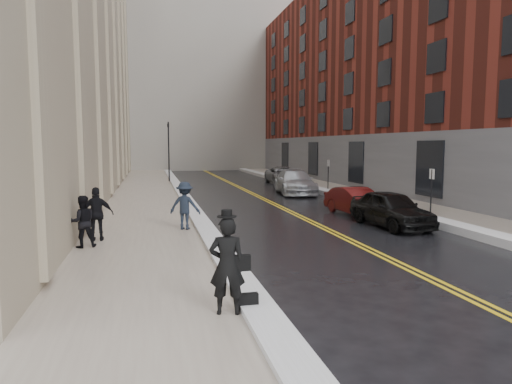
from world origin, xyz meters
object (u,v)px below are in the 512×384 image
pedestrian_c (97,214)px  pedestrian_main (227,266)px  car_black (391,209)px  pedestrian_a (82,222)px  pedestrian_b (185,206)px  car_maroon (356,201)px  car_silver_near (295,182)px  car_silver_far (283,175)px

pedestrian_c → pedestrian_main: bearing=111.0°
car_black → pedestrian_a: bearing=-174.5°
pedestrian_b → pedestrian_c: size_ratio=1.01×
car_maroon → pedestrian_main: size_ratio=2.15×
pedestrian_main → car_silver_near: bearing=-99.5°
car_black → pedestrian_main: 11.49m
pedestrian_main → pedestrian_c: (-3.07, 7.35, -0.03)m
car_black → car_maroon: car_black is taller
car_silver_near → pedestrian_b: pedestrian_b is taller
car_silver_far → pedestrian_a: pedestrian_a is taller
car_maroon → pedestrian_main: 13.94m
car_maroon → pedestrian_a: 12.44m
pedestrian_a → pedestrian_b: size_ratio=0.90×
car_silver_near → pedestrian_b: size_ratio=3.10×
car_silver_far → pedestrian_c: 24.95m
pedestrian_main → pedestrian_a: size_ratio=1.14×
car_silver_near → pedestrian_b: 14.51m
car_silver_far → pedestrian_main: (-9.60, -28.83, 0.35)m
car_maroon → pedestrian_c: bearing=-166.6°
car_silver_far → pedestrian_a: 25.90m
pedestrian_main → pedestrian_c: pedestrian_main is taller
car_maroon → car_black: bearing=-96.7°
car_silver_near → pedestrian_main: bearing=-104.6°
car_silver_near → car_black: bearing=-83.5°
pedestrian_c → car_black: bearing=-177.0°
pedestrian_a → pedestrian_b: 4.02m
car_black → car_silver_far: (1.60, 20.59, -0.02)m
car_black → pedestrian_c: 11.11m
car_maroon → pedestrian_main: pedestrian_main is taller
car_silver_near → pedestrian_c: (-11.07, -13.43, 0.23)m
car_silver_near → pedestrian_c: 17.41m
car_maroon → pedestrian_a: size_ratio=2.45×
car_black → pedestrian_b: 8.15m
car_maroon → car_silver_near: bearing=83.3°
car_maroon → pedestrian_c: (-11.07, -4.06, 0.38)m
car_black → car_silver_far: 20.65m
car_black → pedestrian_c: bearing=-179.0°
pedestrian_main → pedestrian_c: 7.97m
pedestrian_b → pedestrian_c: bearing=45.8°
pedestrian_a → car_silver_far: bearing=-134.0°
car_maroon → pedestrian_a: (-11.40, -4.98, 0.30)m
car_silver_far → car_maroon: bearing=-93.5°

